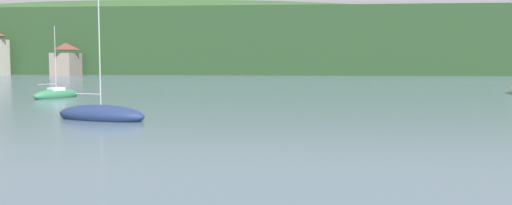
% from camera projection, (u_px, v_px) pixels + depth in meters
% --- Properties ---
extents(wooded_hillside, '(352.00, 60.57, 28.97)m').
position_uv_depth(wooded_hillside, '(212.00, 49.00, 142.75)').
color(wooded_hillside, '#264223').
rests_on(wooded_hillside, ground_plane).
extents(shore_building_westcentral, '(4.13, 6.30, 6.35)m').
position_uv_depth(shore_building_westcentral, '(66.00, 60.00, 105.74)').
color(shore_building_westcentral, gray).
rests_on(shore_building_westcentral, ground_plane).
extents(sailboat_far_0, '(3.12, 4.66, 6.46)m').
position_uv_depth(sailboat_far_0, '(56.00, 95.00, 47.23)').
color(sailboat_far_0, '#2D754C').
rests_on(sailboat_far_0, ground_plane).
extents(sailboat_mid_4, '(5.97, 3.49, 7.86)m').
position_uv_depth(sailboat_mid_4, '(101.00, 115.00, 30.56)').
color(sailboat_mid_4, navy).
rests_on(sailboat_mid_4, ground_plane).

